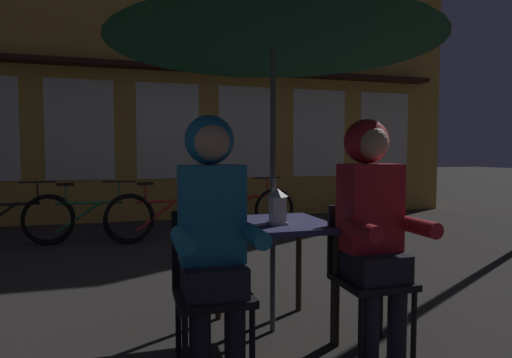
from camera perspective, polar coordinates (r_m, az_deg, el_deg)
name	(u,v)px	position (r m, az deg, el deg)	size (l,w,h in m)	color
ground_plane	(273,331)	(3.02, 2.24, -19.82)	(60.00, 60.00, 0.00)	#2D2B28
cafe_table	(273,237)	(2.83, 2.27, -7.84)	(0.72, 0.72, 0.74)	navy
patio_umbrella	(273,19)	(2.91, 2.34, 20.80)	(2.10, 2.10, 2.31)	#4C4C51
lantern	(277,205)	(2.70, 2.86, -3.59)	(0.11, 0.11, 0.23)	white
chair_left	(211,281)	(2.40, -6.12, -13.56)	(0.40, 0.40, 0.87)	black
chair_right	(366,268)	(2.73, 14.62, -11.58)	(0.40, 0.40, 0.87)	black
person_left_hooded	(212,218)	(2.27, -5.93, -5.31)	(0.45, 0.56, 1.40)	black
person_right_hooded	(372,212)	(2.61, 15.37, -4.27)	(0.45, 0.56, 1.40)	black
shopfront_building	(206,53)	(8.35, -6.81, 16.50)	(10.00, 0.93, 6.20)	gold
bicycle_nearest	(4,220)	(6.31, -30.86, -4.76)	(1.67, 0.28, 0.84)	black
bicycle_second	(89,218)	(6.03, -21.58, -4.88)	(1.68, 0.19, 0.84)	black
bicycle_third	(166,215)	(5.97, -11.99, -4.81)	(1.65, 0.44, 0.84)	black
bicycle_fourth	(243,210)	(6.38, -1.71, -4.20)	(1.67, 0.25, 0.84)	black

